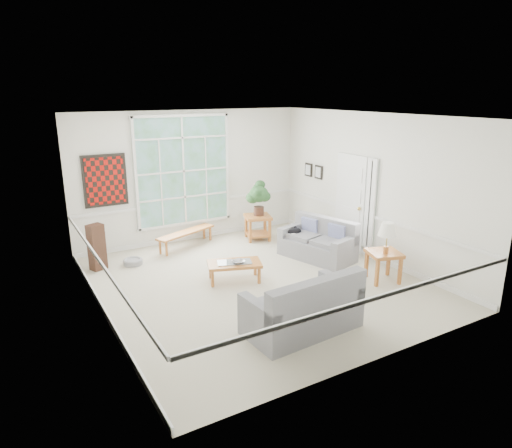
{
  "coord_description": "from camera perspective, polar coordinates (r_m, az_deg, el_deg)",
  "views": [
    {
      "loc": [
        -3.94,
        -6.75,
        3.41
      ],
      "look_at": [
        0.1,
        0.2,
        1.05
      ],
      "focal_mm": 32.0,
      "sensor_mm": 36.0,
      "label": 1
    }
  ],
  "objects": [
    {
      "name": "wall_left",
      "position": [
        7.12,
        -19.39,
        -0.16
      ],
      "size": [
        0.02,
        6.0,
        3.0
      ],
      "primitive_type": "cube",
      "color": "white",
      "rests_on": "ground"
    },
    {
      "name": "ceiling",
      "position": [
        7.83,
        0.11,
        13.36
      ],
      "size": [
        5.5,
        6.0,
        0.02
      ],
      "primitive_type": "cube",
      "color": "white",
      "rests_on": "ground"
    },
    {
      "name": "wall_front",
      "position": [
        5.77,
        15.34,
        -3.59
      ],
      "size": [
        5.5,
        0.02,
        3.0
      ],
      "primitive_type": "cube",
      "color": "white",
      "rests_on": "ground"
    },
    {
      "name": "window_bench",
      "position": [
        10.43,
        -8.71,
        -1.9
      ],
      "size": [
        1.53,
        0.85,
        0.36
      ],
      "primitive_type": "cube",
      "rotation": [
        0.0,
        0.0,
        0.39
      ],
      "color": "#AF642A",
      "rests_on": "floor"
    },
    {
      "name": "pet_bed",
      "position": [
        9.65,
        -15.13,
        -4.56
      ],
      "size": [
        0.5,
        0.5,
        0.12
      ],
      "primitive_type": "cylinder",
      "rotation": [
        0.0,
        0.0,
        -0.28
      ],
      "color": "gray",
      "rests_on": "floor"
    },
    {
      "name": "wall_art",
      "position": [
        10.07,
        -18.34,
        5.17
      ],
      "size": [
        0.9,
        0.06,
        1.1
      ],
      "primitive_type": "cube",
      "color": "#660F0A",
      "rests_on": "wall_back"
    },
    {
      "name": "side_table",
      "position": [
        8.79,
        15.6,
        -5.1
      ],
      "size": [
        0.71,
        0.71,
        0.57
      ],
      "primitive_type": "cube",
      "rotation": [
        0.0,
        0.0,
        -0.33
      ],
      "color": "#AF642A",
      "rests_on": "floor"
    },
    {
      "name": "houseplant",
      "position": [
        10.65,
        0.36,
        3.27
      ],
      "size": [
        0.68,
        0.68,
        0.83
      ],
      "primitive_type": null,
      "rotation": [
        0.0,
        0.0,
        -0.61
      ],
      "color": "#244A23",
      "rests_on": "end_table"
    },
    {
      "name": "loveseat_right",
      "position": [
        9.63,
        7.66,
        -1.9
      ],
      "size": [
        1.19,
        1.7,
        0.84
      ],
      "primitive_type": "cube",
      "rotation": [
        0.0,
        0.0,
        0.27
      ],
      "color": "slate",
      "rests_on": "floor"
    },
    {
      "name": "entry_door",
      "position": [
        10.19,
        11.64,
        2.63
      ],
      "size": [
        0.08,
        0.9,
        2.1
      ],
      "primitive_type": "cube",
      "color": "white",
      "rests_on": "floor"
    },
    {
      "name": "coffee_table",
      "position": [
        8.5,
        -2.71,
        -5.97
      ],
      "size": [
        1.1,
        0.84,
        0.37
      ],
      "primitive_type": "cube",
      "rotation": [
        0.0,
        0.0,
        -0.35
      ],
      "color": "#AF642A",
      "rests_on": "floor"
    },
    {
      "name": "pewter_bowl",
      "position": [
        8.38,
        -2.21,
        -4.72
      ],
      "size": [
        0.29,
        0.29,
        0.07
      ],
      "primitive_type": "imported",
      "rotation": [
        0.0,
        0.0,
        0.05
      ],
      "color": "gray",
      "rests_on": "coffee_table"
    },
    {
      "name": "wall_frame_near",
      "position": [
        10.95,
        7.8,
        6.43
      ],
      "size": [
        0.04,
        0.26,
        0.32
      ],
      "primitive_type": "cube",
      "color": "black",
      "rests_on": "wall_right"
    },
    {
      "name": "end_table",
      "position": [
        10.8,
        0.22,
        -0.43
      ],
      "size": [
        0.73,
        0.73,
        0.58
      ],
      "primitive_type": "cube",
      "rotation": [
        0.0,
        0.0,
        -0.31
      ],
      "color": "#AF642A",
      "rests_on": "floor"
    },
    {
      "name": "window_back",
      "position": [
        10.55,
        -9.04,
        6.55
      ],
      "size": [
        2.3,
        0.08,
        2.4
      ],
      "primitive_type": "cube",
      "color": "white",
      "rests_on": "wall_back"
    },
    {
      "name": "wall_back",
      "position": [
        10.69,
        -8.08,
        5.9
      ],
      "size": [
        5.5,
        0.02,
        3.0
      ],
      "primitive_type": "cube",
      "color": "white",
      "rests_on": "ground"
    },
    {
      "name": "floor",
      "position": [
        8.53,
        0.1,
        -7.24
      ],
      "size": [
        5.5,
        6.0,
        0.01
      ],
      "primitive_type": "cube",
      "color": "#B3AB94",
      "rests_on": "ground"
    },
    {
      "name": "door_sidelight",
      "position": [
        9.72,
        14.13,
        2.41
      ],
      "size": [
        0.08,
        0.26,
        1.9
      ],
      "primitive_type": "cube",
      "color": "white",
      "rests_on": "wall_right"
    },
    {
      "name": "floor_speaker",
      "position": [
        9.47,
        -19.29,
        -2.75
      ],
      "size": [
        0.35,
        0.32,
        0.92
      ],
      "primitive_type": "cube",
      "rotation": [
        0.0,
        0.0,
        0.39
      ],
      "color": "#392016",
      "rests_on": "floor"
    },
    {
      "name": "wall_right",
      "position": [
        9.7,
        14.32,
        4.49
      ],
      "size": [
        0.02,
        6.0,
        3.0
      ],
      "primitive_type": "cube",
      "color": "white",
      "rests_on": "ground"
    },
    {
      "name": "wall_frame_far",
      "position": [
        11.27,
        6.54,
        6.75
      ],
      "size": [
        0.04,
        0.26,
        0.32
      ],
      "primitive_type": "cube",
      "color": "black",
      "rests_on": "wall_right"
    },
    {
      "name": "table_lamp",
      "position": [
        8.53,
        16.04,
        -1.69
      ],
      "size": [
        0.42,
        0.42,
        0.58
      ],
      "primitive_type": null,
      "rotation": [
        0.0,
        0.0,
        -0.33
      ],
      "color": "white",
      "rests_on": "side_table"
    },
    {
      "name": "loveseat_front",
      "position": [
        6.77,
        5.78,
        -9.6
      ],
      "size": [
        1.74,
        0.98,
        0.91
      ],
      "primitive_type": "cube",
      "rotation": [
        0.0,
        0.0,
        0.06
      ],
      "color": "slate",
      "rests_on": "floor"
    },
    {
      "name": "cat",
      "position": [
        9.85,
        4.83,
        -0.86
      ],
      "size": [
        0.4,
        0.37,
        0.15
      ],
      "primitive_type": "ellipsoid",
      "rotation": [
        0.0,
        0.0,
        0.59
      ],
      "color": "black",
      "rests_on": "loveseat_right"
    }
  ]
}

